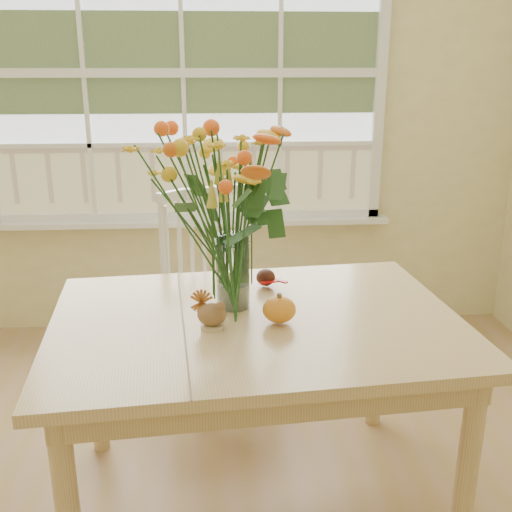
{
  "coord_description": "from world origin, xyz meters",
  "views": [
    {
      "loc": [
        0.17,
        -1.32,
        1.62
      ],
      "look_at": [
        0.3,
        0.62,
        0.98
      ],
      "focal_mm": 42.0,
      "sensor_mm": 36.0,
      "label": 1
    }
  ],
  "objects": [
    {
      "name": "dark_gourd",
      "position": [
        0.36,
        0.9,
        0.79
      ],
      "size": [
        0.13,
        0.09,
        0.07
      ],
      "color": "#38160F",
      "rests_on": "dining_table"
    },
    {
      "name": "pumpkin",
      "position": [
        0.38,
        0.55,
        0.8
      ],
      "size": [
        0.11,
        0.11,
        0.09
      ],
      "primitive_type": "ellipsoid",
      "color": "orange",
      "rests_on": "dining_table"
    },
    {
      "name": "windsor_chair",
      "position": [
        0.15,
        1.41,
        0.57
      ],
      "size": [
        0.62,
        0.61,
        1.02
      ],
      "rotation": [
        0.0,
        0.0,
        0.43
      ],
      "color": "white",
      "rests_on": "floor"
    },
    {
      "name": "window",
      "position": [
        0.0,
        2.21,
        1.53
      ],
      "size": [
        2.42,
        0.12,
        1.74
      ],
      "color": "silver",
      "rests_on": "wall_back"
    },
    {
      "name": "dining_table",
      "position": [
        0.3,
        0.6,
        0.67
      ],
      "size": [
        1.51,
        1.14,
        0.76
      ],
      "rotation": [
        0.0,
        0.0,
        0.09
      ],
      "color": "tan",
      "rests_on": "floor"
    },
    {
      "name": "wall_back",
      "position": [
        0.0,
        2.25,
        1.35
      ],
      "size": [
        4.0,
        0.02,
        2.7
      ],
      "primitive_type": "cube",
      "color": "beige",
      "rests_on": "floor"
    },
    {
      "name": "flower_vase",
      "position": [
        0.23,
        0.71,
        1.16
      ],
      "size": [
        0.57,
        0.57,
        0.67
      ],
      "color": "white",
      "rests_on": "dining_table"
    },
    {
      "name": "turkey_figurine",
      "position": [
        0.15,
        0.52,
        0.81
      ],
      "size": [
        0.11,
        0.08,
        0.12
      ],
      "rotation": [
        0.0,
        0.0,
        -0.14
      ],
      "color": "#CCB78C",
      "rests_on": "dining_table"
    }
  ]
}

